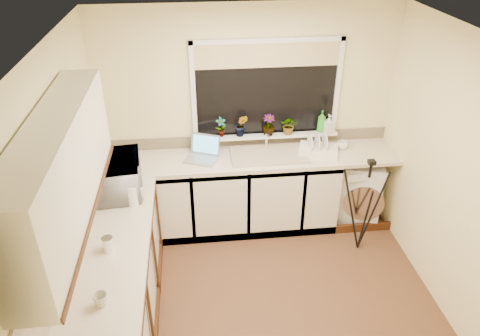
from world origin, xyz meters
name	(u,v)px	position (x,y,z in m)	size (l,w,h in m)	color
floor	(266,300)	(0.00, 0.00, 0.00)	(3.20, 3.20, 0.00)	brown
ceiling	(276,42)	(0.00, 0.00, 2.45)	(3.20, 3.20, 0.00)	white
wall_back	(247,118)	(0.00, 1.50, 1.23)	(3.20, 3.20, 0.00)	beige
wall_left	(68,205)	(-1.60, 0.00, 1.23)	(3.00, 3.00, 0.00)	beige
wall_right	(456,181)	(1.60, 0.00, 1.23)	(3.00, 3.00, 0.00)	beige
base_cabinet_back	(221,195)	(-0.33, 1.20, 0.43)	(2.55, 0.60, 0.86)	silver
base_cabinet_left	(117,303)	(-1.30, -0.30, 0.43)	(0.54, 2.40, 0.86)	silver
worktop_back	(250,158)	(0.00, 1.20, 0.88)	(3.20, 0.60, 0.04)	beige
worktop_left	(109,262)	(-1.30, -0.30, 0.88)	(0.60, 2.40, 0.04)	beige
upper_cabinet	(62,170)	(-1.44, -0.45, 1.80)	(0.28, 1.90, 0.70)	silver
splashback_left	(64,240)	(-1.59, -0.30, 1.12)	(0.02, 2.40, 0.45)	beige
splashback_back	(247,139)	(0.00, 1.49, 0.97)	(3.20, 0.02, 0.14)	beige
window_glass	(266,89)	(0.20, 1.49, 1.55)	(1.50, 0.02, 1.00)	black
window_blind	(268,55)	(0.20, 1.46, 1.92)	(1.50, 0.02, 0.25)	tan
windowsill	(266,135)	(0.20, 1.43, 1.04)	(1.60, 0.14, 0.03)	white
sink	(269,155)	(0.20, 1.20, 0.91)	(0.82, 0.46, 0.03)	tan
faucet	(266,138)	(0.20, 1.38, 1.02)	(0.03, 0.03, 0.24)	silver
washing_machine	(356,188)	(1.25, 1.23, 0.38)	(0.54, 0.52, 0.77)	silver
laptop	(203,152)	(-0.51, 1.24, 0.96)	(0.41, 0.39, 0.24)	#93939A
kettle	(133,194)	(-1.17, 0.45, 0.99)	(0.14, 0.14, 0.18)	white
dish_rack	(318,150)	(0.75, 1.21, 0.93)	(0.41, 0.31, 0.06)	white
tripod	(364,206)	(1.12, 0.64, 0.55)	(0.53, 0.53, 1.10)	black
steel_jar	(108,244)	(-1.31, -0.19, 0.96)	(0.09, 0.09, 0.12)	silver
microwave	(119,176)	(-1.31, 0.68, 1.07)	(0.60, 0.41, 0.33)	silver
plant_a	(221,127)	(-0.29, 1.43, 1.16)	(0.12, 0.08, 0.22)	#999999
plant_b	(241,125)	(-0.08, 1.42, 1.18)	(0.14, 0.11, 0.25)	#999999
plant_c	(269,125)	(0.23, 1.41, 1.17)	(0.13, 0.13, 0.24)	#999999
plant_d	(289,125)	(0.45, 1.41, 1.15)	(0.19, 0.16, 0.21)	#999999
soap_bottle_green	(322,121)	(0.82, 1.43, 1.17)	(0.09, 0.10, 0.25)	green
soap_bottle_clear	(329,124)	(0.90, 1.39, 1.16)	(0.10, 0.10, 0.21)	#999999
cup_back	(343,145)	(1.04, 1.27, 0.95)	(0.11, 0.11, 0.09)	white
cup_left	(101,300)	(-1.28, -0.76, 0.95)	(0.10, 0.10, 0.09)	beige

